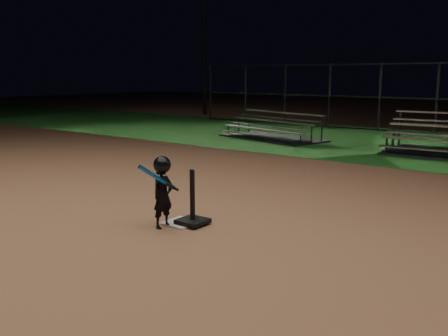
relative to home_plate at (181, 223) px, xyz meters
The scene contains 8 objects.
ground 0.01m from the home_plate, ahead, with size 80.00×80.00×0.00m, color #966344.
grass_strip 10.00m from the home_plate, 90.00° to the left, with size 60.00×8.00×0.01m, color #1C561B.
home_plate is the anchor object (origin of this frame).
batting_tee 0.24m from the home_plate, 16.76° to the left, with size 0.38×0.38×0.77m.
child_batter 0.59m from the home_plate, 104.61° to the right, with size 0.38×0.58×1.00m.
bleacher_left 9.54m from the home_plate, 114.39° to the left, with size 3.76×2.45×0.85m.
backstop_fence 13.06m from the home_plate, 90.00° to the left, with size 20.08×0.08×2.50m.
light_pole_left 19.79m from the home_plate, 128.77° to the left, with size 0.90×0.53×8.30m.
Camera 1 is at (4.57, -4.96, 2.08)m, focal length 39.59 mm.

